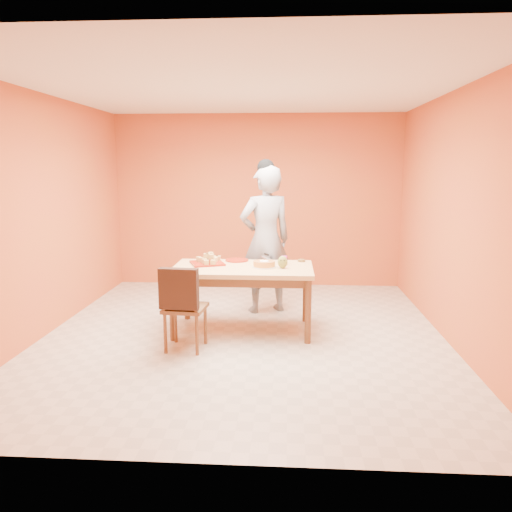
# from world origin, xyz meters

# --- Properties ---
(floor) EXTENTS (5.00, 5.00, 0.00)m
(floor) POSITION_xyz_m (0.00, 0.00, 0.00)
(floor) COLOR #B8B29D
(floor) RESTS_ON ground
(ceiling) EXTENTS (5.00, 5.00, 0.00)m
(ceiling) POSITION_xyz_m (0.00, 0.00, 2.70)
(ceiling) COLOR silver
(ceiling) RESTS_ON wall_back
(wall_back) EXTENTS (4.50, 0.00, 4.50)m
(wall_back) POSITION_xyz_m (0.00, 2.50, 1.35)
(wall_back) COLOR #C6502D
(wall_back) RESTS_ON floor
(wall_left) EXTENTS (0.00, 5.00, 5.00)m
(wall_left) POSITION_xyz_m (-2.25, 0.00, 1.35)
(wall_left) COLOR #C6502D
(wall_left) RESTS_ON floor
(wall_right) EXTENTS (0.00, 5.00, 5.00)m
(wall_right) POSITION_xyz_m (2.25, 0.00, 1.35)
(wall_right) COLOR #C6502D
(wall_right) RESTS_ON floor
(dining_table) EXTENTS (1.60, 0.90, 0.76)m
(dining_table) POSITION_xyz_m (-0.02, 0.18, 0.67)
(dining_table) COLOR tan
(dining_table) RESTS_ON floor
(dining_chair) EXTENTS (0.45, 0.52, 0.90)m
(dining_chair) POSITION_xyz_m (-0.57, -0.48, 0.47)
(dining_chair) COLOR brown
(dining_chair) RESTS_ON floor
(pastry_pile) EXTENTS (0.33, 0.33, 0.11)m
(pastry_pile) POSITION_xyz_m (-0.46, 0.30, 0.83)
(pastry_pile) COLOR tan
(pastry_pile) RESTS_ON pastry_platter
(person) EXTENTS (0.82, 0.69, 1.91)m
(person) POSITION_xyz_m (0.20, 0.98, 0.95)
(person) COLOR gray
(person) RESTS_ON floor
(pastry_platter) EXTENTS (0.47, 0.47, 0.02)m
(pastry_platter) POSITION_xyz_m (-0.46, 0.30, 0.77)
(pastry_platter) COLOR maroon
(pastry_platter) RESTS_ON dining_table
(red_dinner_plate) EXTENTS (0.31, 0.31, 0.02)m
(red_dinner_plate) POSITION_xyz_m (-0.13, 0.53, 0.77)
(red_dinner_plate) COLOR maroon
(red_dinner_plate) RESTS_ON dining_table
(white_cake_plate) EXTENTS (0.33, 0.33, 0.01)m
(white_cake_plate) POSITION_xyz_m (0.22, 0.16, 0.77)
(white_cake_plate) COLOR white
(white_cake_plate) RESTS_ON dining_table
(sponge_cake) EXTENTS (0.28, 0.28, 0.06)m
(sponge_cake) POSITION_xyz_m (0.22, 0.16, 0.80)
(sponge_cake) COLOR orange
(sponge_cake) RESTS_ON white_cake_plate
(cake_server) EXTENTS (0.14, 0.25, 0.01)m
(cake_server) POSITION_xyz_m (0.23, 0.34, 0.84)
(cake_server) COLOR silver
(cake_server) RESTS_ON sponge_cake
(egg_ornament) EXTENTS (0.13, 0.12, 0.14)m
(egg_ornament) POSITION_xyz_m (0.43, 0.12, 0.83)
(egg_ornament) COLOR olive
(egg_ornament) RESTS_ON dining_table
(magenta_glass) EXTENTS (0.08, 0.08, 0.10)m
(magenta_glass) POSITION_xyz_m (0.45, 0.34, 0.81)
(magenta_glass) COLOR #E12191
(magenta_glass) RESTS_ON dining_table
(checker_tin) EXTENTS (0.10, 0.10, 0.03)m
(checker_tin) POSITION_xyz_m (0.66, 0.53, 0.77)
(checker_tin) COLOR #3E2510
(checker_tin) RESTS_ON dining_table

